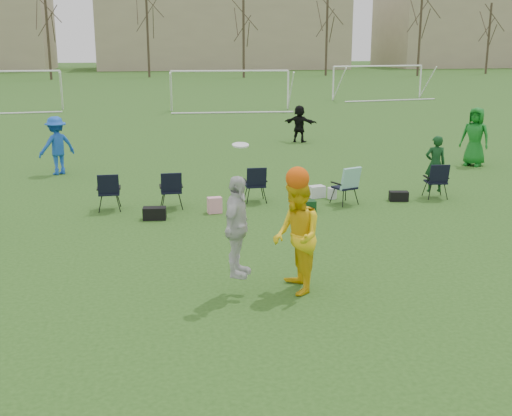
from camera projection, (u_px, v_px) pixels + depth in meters
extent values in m
plane|color=#274C18|center=(282.00, 347.00, 8.99)|extent=(260.00, 260.00, 0.00)
imported|color=blue|center=(57.00, 146.00, 20.52)|extent=(1.39, 1.23, 1.86)
imported|color=#136B1D|center=(475.00, 137.00, 21.95)|extent=(1.13, 1.15, 2.00)
imported|color=black|center=(299.00, 124.00, 27.19)|extent=(1.45, 1.22, 1.57)
imported|color=silver|center=(237.00, 227.00, 10.52)|extent=(0.80, 1.08, 1.70)
imported|color=yellow|center=(297.00, 237.00, 10.77)|extent=(0.75, 0.96, 1.95)
sphere|color=#F1530C|center=(298.00, 178.00, 10.52)|extent=(0.39, 0.39, 0.39)
cylinder|color=white|center=(241.00, 145.00, 10.12)|extent=(0.27, 0.27, 0.06)
imported|color=#103D19|center=(435.00, 164.00, 17.49)|extent=(0.61, 0.45, 1.55)
cube|color=black|center=(155.00, 213.00, 15.43)|extent=(0.58, 0.36, 0.30)
cube|color=pink|center=(215.00, 205.00, 16.00)|extent=(0.37, 0.25, 0.40)
cube|color=#0F3816|center=(306.00, 206.00, 16.16)|extent=(0.46, 0.29, 0.28)
cube|color=silver|center=(317.00, 192.00, 17.62)|extent=(0.48, 0.38, 0.32)
cylinder|color=silver|center=(332.00, 193.00, 17.48)|extent=(0.26, 0.26, 0.30)
cube|color=black|center=(399.00, 196.00, 17.24)|extent=(0.54, 0.36, 0.26)
cube|color=black|center=(109.00, 191.00, 16.22)|extent=(0.60, 0.60, 0.96)
cube|color=black|center=(171.00, 190.00, 16.42)|extent=(0.60, 0.60, 0.96)
cube|color=black|center=(255.00, 184.00, 17.09)|extent=(0.62, 0.62, 0.96)
cube|color=black|center=(345.00, 186.00, 16.84)|extent=(0.77, 0.77, 0.96)
cube|color=black|center=(436.00, 181.00, 17.51)|extent=(0.67, 0.67, 0.96)
cylinder|color=white|center=(61.00, 90.00, 40.20)|extent=(0.12, 0.12, 2.40)
cylinder|color=white|center=(171.00, 91.00, 39.43)|extent=(0.12, 0.12, 2.40)
cylinder|color=white|center=(288.00, 90.00, 40.25)|extent=(0.12, 0.12, 2.40)
cylinder|color=white|center=(230.00, 71.00, 39.54)|extent=(7.29, 0.63, 0.12)
cylinder|color=white|center=(333.00, 84.00, 46.56)|extent=(0.12, 0.12, 2.40)
cylinder|color=white|center=(420.00, 82.00, 48.82)|extent=(0.12, 0.12, 2.40)
cylinder|color=white|center=(379.00, 66.00, 47.39)|extent=(7.25, 1.13, 0.12)
cylinder|color=#382B21|center=(48.00, 33.00, 70.90)|extent=(0.28, 0.28, 10.20)
cylinder|color=#382B21|center=(147.00, 28.00, 75.57)|extent=(0.28, 0.28, 11.40)
cylinder|color=#382B21|center=(244.00, 39.00, 74.98)|extent=(0.28, 0.28, 9.00)
cylinder|color=#382B21|center=(327.00, 34.00, 79.64)|extent=(0.28, 0.28, 10.20)
cylinder|color=#382B21|center=(420.00, 29.00, 78.60)|extent=(0.28, 0.28, 11.40)
cylinder|color=#382B21|center=(489.00, 39.00, 83.72)|extent=(0.28, 0.28, 9.00)
cube|color=tan|center=(221.00, 33.00, 101.06)|extent=(38.00, 16.00, 11.00)
cube|color=tan|center=(473.00, 27.00, 108.48)|extent=(30.00, 16.00, 13.00)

